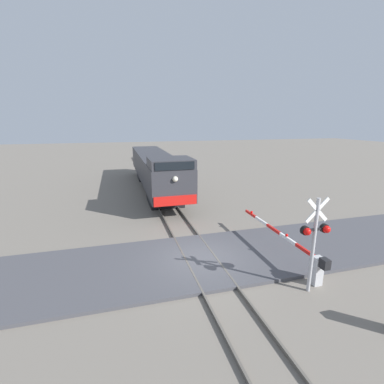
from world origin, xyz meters
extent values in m
plane|color=slate|center=(0.00, 0.00, 0.00)|extent=(160.00, 160.00, 0.00)
cube|color=#59544C|center=(-0.72, 0.00, 0.07)|extent=(0.08, 80.00, 0.15)
cube|color=#59544C|center=(0.72, 0.00, 0.07)|extent=(0.08, 80.00, 0.15)
cube|color=#47474C|center=(0.00, 0.00, 0.07)|extent=(36.00, 5.27, 0.14)
cube|color=black|center=(0.00, 9.77, 0.53)|extent=(2.56, 3.20, 1.05)
cube|color=black|center=(0.00, 19.95, 0.53)|extent=(2.56, 3.20, 1.05)
cube|color=#333338|center=(0.00, 14.86, 2.20)|extent=(3.01, 18.51, 2.31)
cube|color=#333338|center=(0.00, 7.01, 3.68)|extent=(2.95, 2.81, 0.64)
cube|color=black|center=(0.00, 5.57, 3.68)|extent=(2.56, 0.06, 0.51)
cube|color=red|center=(0.00, 5.56, 1.40)|extent=(2.86, 0.08, 0.64)
sphere|color=#F2EACC|center=(0.00, 5.55, 2.84)|extent=(0.36, 0.36, 0.36)
cylinder|color=#ADADB2|center=(3.33, -3.42, 1.88)|extent=(0.14, 0.14, 3.76)
cube|color=white|center=(3.33, -3.42, 3.31)|extent=(0.95, 0.04, 0.95)
cube|color=white|center=(3.33, -3.42, 3.31)|extent=(0.95, 0.04, 0.95)
cube|color=black|center=(3.33, -3.42, 2.56)|extent=(1.04, 0.08, 0.08)
sphere|color=red|center=(2.91, -3.52, 2.56)|extent=(0.28, 0.28, 0.28)
sphere|color=red|center=(3.75, -3.52, 2.56)|extent=(0.28, 0.28, 0.28)
cylinder|color=black|center=(2.91, -3.40, 2.56)|extent=(0.34, 0.14, 0.34)
cylinder|color=black|center=(3.75, -3.40, 2.56)|extent=(0.34, 0.14, 0.34)
cube|color=silver|center=(3.93, -3.12, 0.60)|extent=(0.36, 0.36, 1.20)
cube|color=black|center=(3.93, -3.47, 1.10)|extent=(0.28, 0.36, 0.40)
cube|color=red|center=(3.93, -2.30, 1.10)|extent=(0.10, 1.23, 0.14)
cube|color=white|center=(3.93, -1.07, 1.10)|extent=(0.10, 1.23, 0.14)
cube|color=red|center=(3.93, 0.16, 1.10)|extent=(0.10, 1.23, 0.14)
cube|color=white|center=(3.93, 1.40, 1.10)|extent=(0.10, 1.23, 0.14)
cube|color=red|center=(3.93, 2.63, 1.10)|extent=(0.10, 1.23, 0.14)
sphere|color=red|center=(3.93, -0.96, 1.24)|extent=(0.14, 0.14, 0.14)
sphere|color=red|center=(3.93, 2.56, 1.24)|extent=(0.14, 0.14, 0.14)
camera|label=1|loc=(-3.54, -11.32, 6.41)|focal=25.74mm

